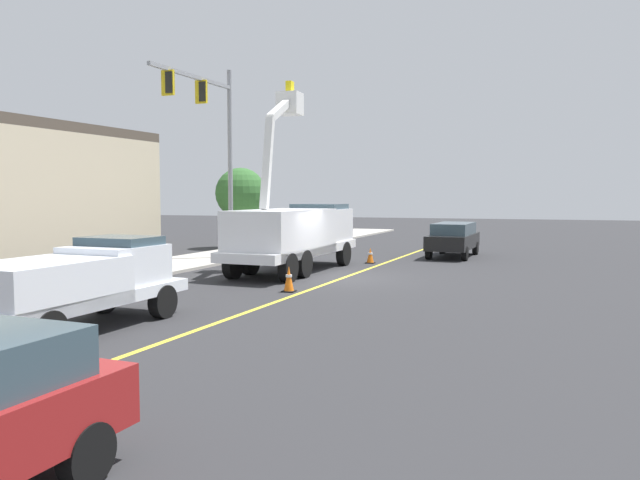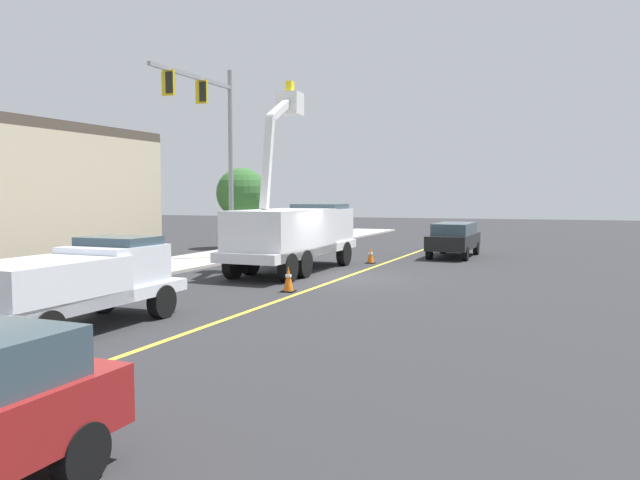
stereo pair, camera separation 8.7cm
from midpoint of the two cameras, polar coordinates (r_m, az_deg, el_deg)
ground at (r=23.17m, az=2.18°, el=-3.51°), size 120.00×120.00×0.00m
sidewalk_far_side at (r=27.14m, az=-14.35°, el=-2.38°), size 60.10×8.33×0.12m
lane_centre_stripe at (r=23.17m, az=2.18°, el=-3.50°), size 49.86×4.11×0.01m
utility_bucket_truck at (r=25.10m, az=-2.26°, el=0.81°), size 8.37×3.14×7.70m
service_pickup_truck at (r=15.29m, az=-21.28°, el=-3.57°), size 5.75×2.54×2.06m
passing_minivan at (r=31.66m, az=12.26°, el=0.23°), size 4.94×2.27×1.69m
traffic_cone_leading at (r=12.45m, az=-23.01°, el=-8.89°), size 0.40×0.40×0.73m
traffic_cone_mid_front at (r=19.90m, az=-2.79°, el=-3.60°), size 0.40×0.40×0.83m
traffic_cone_mid_rear at (r=28.18m, az=4.75°, el=-1.43°), size 0.40×0.40×0.71m
traffic_signal_mast at (r=28.67m, az=-9.76°, el=10.00°), size 6.06×0.77×8.91m
street_tree_right at (r=36.26m, az=-7.13°, el=4.25°), size 2.92×2.92×4.64m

